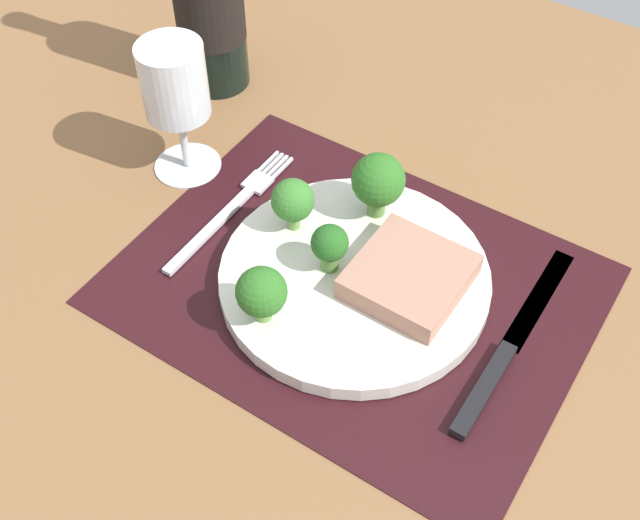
{
  "coord_description": "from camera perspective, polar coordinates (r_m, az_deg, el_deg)",
  "views": [
    {
      "loc": [
        22.11,
        -39.73,
        56.31
      ],
      "look_at": [
        -3.42,
        -0.45,
        1.9
      ],
      "focal_mm": 44.46,
      "sensor_mm": 36.0,
      "label": 1
    }
  ],
  "objects": [
    {
      "name": "ground_plane",
      "position": [
        0.74,
        2.42,
        -2.61
      ],
      "size": [
        140.0,
        110.0,
        3.0
      ],
      "primitive_type": "cube",
      "color": "brown"
    },
    {
      "name": "placemat",
      "position": [
        0.72,
        2.46,
        -1.8
      ],
      "size": [
        41.26,
        31.55,
        0.3
      ],
      "primitive_type": "cube",
      "color": "black",
      "rests_on": "ground_plane"
    },
    {
      "name": "plate",
      "position": [
        0.72,
        2.49,
        -1.32
      ],
      "size": [
        24.46,
        24.46,
        1.6
      ],
      "primitive_type": "cylinder",
      "color": "silver",
      "rests_on": "placemat"
    },
    {
      "name": "steak",
      "position": [
        0.7,
        6.44,
        -1.17
      ],
      "size": [
        9.53,
        9.86,
        2.21
      ],
      "primitive_type": "cube",
      "rotation": [
        0.0,
        0.0,
        -0.01
      ],
      "color": "tan",
      "rests_on": "plate"
    },
    {
      "name": "broccoli_center",
      "position": [
        0.69,
        0.7,
        1.09
      ],
      "size": [
        3.38,
        3.38,
        4.94
      ],
      "color": "#5B8942",
      "rests_on": "plate"
    },
    {
      "name": "broccoli_back_left",
      "position": [
        0.65,
        -4.24,
        -2.36
      ],
      "size": [
        4.37,
        4.37,
        5.54
      ],
      "color": "#6B994C",
      "rests_on": "plate"
    },
    {
      "name": "broccoli_front_edge",
      "position": [
        0.73,
        4.21,
        5.69
      ],
      "size": [
        5.05,
        5.05,
        6.74
      ],
      "color": "#5B8942",
      "rests_on": "plate"
    },
    {
      "name": "broccoli_near_fork",
      "position": [
        0.72,
        -1.98,
        4.27
      ],
      "size": [
        4.05,
        4.05,
        5.46
      ],
      "color": "#6B994C",
      "rests_on": "plate"
    },
    {
      "name": "fork",
      "position": [
        0.79,
        -6.39,
        3.72
      ],
      "size": [
        2.4,
        19.2,
        0.5
      ],
      "rotation": [
        0.0,
        0.0,
        -0.03
      ],
      "color": "silver",
      "rests_on": "placemat"
    },
    {
      "name": "knife",
      "position": [
        0.69,
        13.27,
        -6.42
      ],
      "size": [
        1.8,
        23.0,
        0.8
      ],
      "rotation": [
        0.0,
        0.0,
        0.0
      ],
      "color": "black",
      "rests_on": "placemat"
    },
    {
      "name": "wine_glass",
      "position": [
        0.78,
        -10.39,
        12.0
      ],
      "size": [
        6.98,
        6.98,
        14.57
      ],
      "color": "silver",
      "rests_on": "ground_plane"
    }
  ]
}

